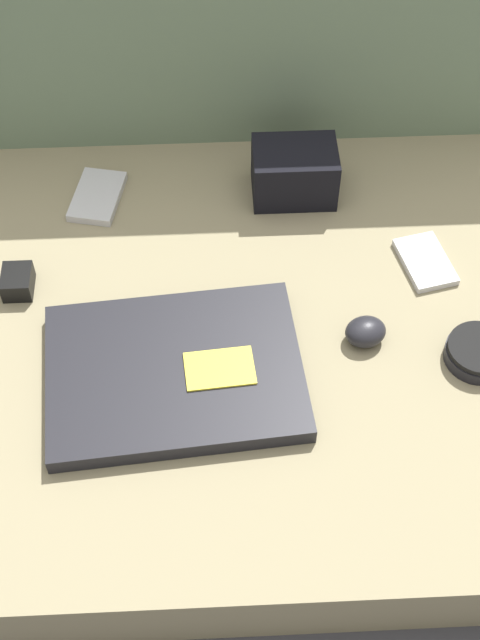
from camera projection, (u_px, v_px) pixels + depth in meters
name	position (u px, v px, depth m)	size (l,w,h in m)	color
ground_plane	(240.00, 372.00, 1.31)	(8.00, 8.00, 0.00)	#38383D
couch_seat	(240.00, 351.00, 1.27)	(1.02, 0.77, 0.10)	#847A5B
couch_backrest	(226.00, 34.00, 1.42)	(1.02, 0.20, 0.48)	#60755B
laptop	(175.00, 372.00, 1.17)	(0.35, 0.27, 0.03)	black
computer_mouse	(365.00, 332.00, 1.20)	(0.07, 0.06, 0.04)	black
speaker_puck	(478.00, 352.00, 1.18)	(0.09, 0.09, 0.03)	black
phone_silver	(97.00, 197.00, 1.38)	(0.09, 0.12, 0.01)	#B7B7BC
phone_black	(425.00, 262.00, 1.29)	(0.08, 0.11, 0.01)	#B7B7BC
camera_pouch	(294.00, 172.00, 1.36)	(0.13, 0.09, 0.09)	black
charger_brick	(18.00, 282.00, 1.26)	(0.04, 0.05, 0.03)	black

